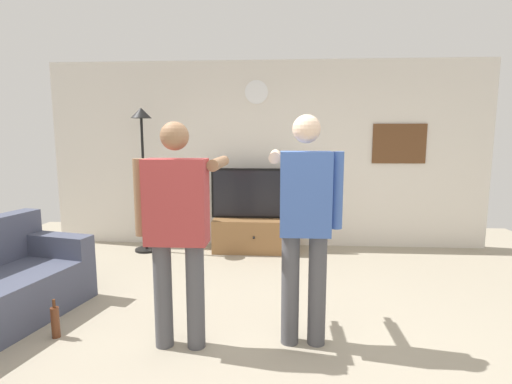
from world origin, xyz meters
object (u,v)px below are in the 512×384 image
Objects in this scene: framed_picture at (399,144)px; person_standing_nearer_lamp at (178,222)px; tv_stand at (255,234)px; television at (255,193)px; wall_clock at (256,92)px; person_standing_nearer_couch at (305,218)px; beverage_bottle at (55,322)px; floor_lamp at (143,150)px.

person_standing_nearer_lamp is (-2.45, -2.89, -0.53)m from framed_picture.
tv_stand is 0.94× the size of television.
person_standing_nearer_lamp is at bearing -98.86° from television.
television is 1.67× the size of framed_picture.
person_standing_nearer_lamp is at bearing -98.13° from wall_clock.
person_standing_nearer_couch is (0.55, -2.78, -1.24)m from wall_clock.
television is 3.05m from beverage_bottle.
person_standing_nearer_couch reaches higher than tv_stand.
floor_lamp is at bearing 131.59° from person_standing_nearer_couch.
person_standing_nearer_couch reaches higher than beverage_bottle.
floor_lamp is (-3.60, -0.42, -0.08)m from framed_picture.
person_standing_nearer_couch is at bearing 1.67° from beverage_bottle.
wall_clock reaches higher than person_standing_nearer_lamp.
wall_clock reaches higher than television.
beverage_bottle is (-2.01, -0.06, -0.88)m from person_standing_nearer_couch.
tv_stand is 3.55× the size of wall_clock.
television is at bearing -90.00° from wall_clock.
tv_stand is 3.62× the size of beverage_bottle.
television is 1.45m from wall_clock.
floor_lamp is 2.75m from beverage_bottle.
television is at bearing 90.00° from tv_stand.
framed_picture reaches higher than beverage_bottle.
wall_clock is at bearing -179.86° from framed_picture.
floor_lamp is at bearing -173.40° from framed_picture.
television is at bearing 60.58° from beverage_bottle.
person_standing_nearer_lamp is 0.96m from person_standing_nearer_couch.
framed_picture is at bearing 49.68° from person_standing_nearer_lamp.
floor_lamp reaches higher than person_standing_nearer_couch.
person_standing_nearer_couch is (2.10, -2.37, -0.43)m from floor_lamp.
television is 2.60m from person_standing_nearer_couch.
floor_lamp is (-1.55, -0.17, 0.62)m from television.
person_standing_nearer_lamp is at bearing -65.24° from floor_lamp.
floor_lamp reaches higher than television.
framed_picture is 0.43× the size of person_standing_nearer_lamp.
tv_stand is at bearing 80.98° from person_standing_nearer_lamp.
television is 0.70× the size of person_standing_nearer_couch.
television is at bearing 81.14° from person_standing_nearer_lamp.
tv_stand is 1.97m from floor_lamp.
person_standing_nearer_lamp is at bearing -2.78° from beverage_bottle.
wall_clock reaches higher than person_standing_nearer_couch.
floor_lamp is (-1.55, -0.12, 1.20)m from tv_stand.
framed_picture is at bearing 8.22° from tv_stand.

